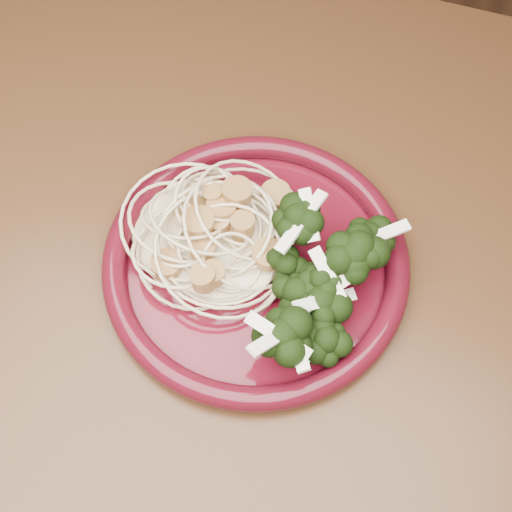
{
  "coord_description": "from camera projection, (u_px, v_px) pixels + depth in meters",
  "views": [
    {
      "loc": [
        0.18,
        -0.22,
        1.28
      ],
      "look_at": [
        0.09,
        0.04,
        0.77
      ],
      "focal_mm": 50.0,
      "sensor_mm": 36.0,
      "label": 1
    }
  ],
  "objects": [
    {
      "name": "spaghetti_pile",
      "position": [
        210.0,
        231.0,
        0.59
      ],
      "size": [
        0.16,
        0.14,
        0.03
      ],
      "primitive_type": "ellipsoid",
      "rotation": [
        0.0,
        0.0,
        -0.22
      ],
      "color": "beige",
      "rests_on": "dinner_plate"
    },
    {
      "name": "scallop_cluster",
      "position": [
        207.0,
        207.0,
        0.56
      ],
      "size": [
        0.15,
        0.15,
        0.04
      ],
      "primitive_type": null,
      "rotation": [
        0.0,
        0.0,
        -0.22
      ],
      "color": "#AE8149",
      "rests_on": "spaghetti_pile"
    },
    {
      "name": "broccoli_pile",
      "position": [
        316.0,
        281.0,
        0.55
      ],
      "size": [
        0.12,
        0.16,
        0.05
      ],
      "primitive_type": "ellipsoid",
      "rotation": [
        0.0,
        0.0,
        -0.22
      ],
      "color": "black",
      "rests_on": "dinner_plate"
    },
    {
      "name": "onion_garnish",
      "position": [
        319.0,
        262.0,
        0.53
      ],
      "size": [
        0.08,
        0.11,
        0.05
      ],
      "primitive_type": null,
      "rotation": [
        0.0,
        0.0,
        -0.22
      ],
      "color": "white",
      "rests_on": "broccoli_pile"
    },
    {
      "name": "dining_table",
      "position": [
        151.0,
        322.0,
        0.68
      ],
      "size": [
        1.2,
        0.8,
        0.75
      ],
      "color": "#472814",
      "rests_on": "ground"
    },
    {
      "name": "dinner_plate",
      "position": [
        256.0,
        262.0,
        0.59
      ],
      "size": [
        0.3,
        0.3,
        0.02
      ],
      "rotation": [
        0.0,
        0.0,
        -0.22
      ],
      "color": "#4B0A15",
      "rests_on": "dining_table"
    }
  ]
}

